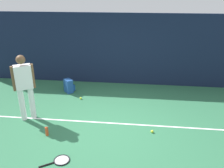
% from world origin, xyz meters
% --- Properties ---
extents(ground_plane, '(12.00, 12.00, 0.00)m').
position_xyz_m(ground_plane, '(0.00, 0.00, 0.00)').
color(ground_plane, '#2D6B47').
extents(back_fence, '(10.00, 0.10, 2.43)m').
position_xyz_m(back_fence, '(0.00, 3.00, 1.21)').
color(back_fence, '#141E38').
rests_on(back_fence, ground).
extents(court_line, '(9.00, 0.05, 0.00)m').
position_xyz_m(court_line, '(0.00, 0.23, 0.00)').
color(court_line, white).
rests_on(court_line, ground).
extents(tennis_player, '(0.47, 0.39, 1.70)m').
position_xyz_m(tennis_player, '(-2.16, 0.23, 0.97)').
color(tennis_player, white).
rests_on(tennis_player, ground).
extents(tennis_racket, '(0.61, 0.49, 0.03)m').
position_xyz_m(tennis_racket, '(-0.83, -1.28, 0.01)').
color(tennis_racket, black).
rests_on(tennis_racket, ground).
extents(backpack, '(0.38, 0.38, 0.44)m').
position_xyz_m(backpack, '(-1.59, 1.99, 0.21)').
color(backpack, '#1E478C').
rests_on(backpack, ground).
extents(tennis_ball_near_player, '(0.07, 0.07, 0.07)m').
position_xyz_m(tennis_ball_near_player, '(1.01, -0.07, 0.03)').
color(tennis_ball_near_player, '#CCE033').
rests_on(tennis_ball_near_player, ground).
extents(tennis_ball_by_fence, '(0.07, 0.07, 0.07)m').
position_xyz_m(tennis_ball_by_fence, '(-1.09, 1.50, 0.03)').
color(tennis_ball_by_fence, '#CCE033').
rests_on(tennis_ball_by_fence, ground).
extents(water_bottle, '(0.07, 0.07, 0.21)m').
position_xyz_m(water_bottle, '(-1.41, -0.46, 0.11)').
color(water_bottle, '#D84C26').
rests_on(water_bottle, ground).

